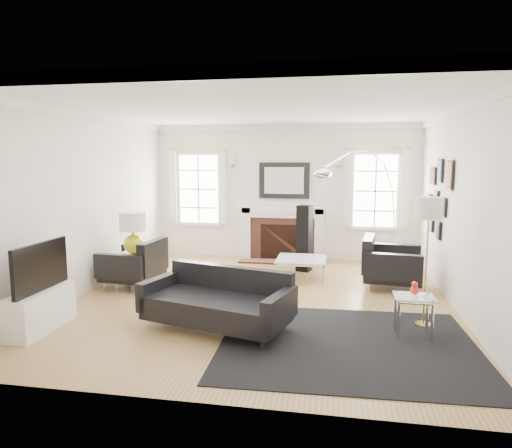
% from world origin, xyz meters
% --- Properties ---
extents(floor, '(6.00, 6.00, 0.00)m').
position_xyz_m(floor, '(0.00, 0.00, 0.00)').
color(floor, olive).
rests_on(floor, ground).
extents(back_wall, '(5.50, 0.04, 2.80)m').
position_xyz_m(back_wall, '(0.00, 3.00, 1.40)').
color(back_wall, white).
rests_on(back_wall, floor).
extents(front_wall, '(5.50, 0.04, 2.80)m').
position_xyz_m(front_wall, '(0.00, -3.00, 1.40)').
color(front_wall, white).
rests_on(front_wall, floor).
extents(left_wall, '(0.04, 6.00, 2.80)m').
position_xyz_m(left_wall, '(-2.75, 0.00, 1.40)').
color(left_wall, white).
rests_on(left_wall, floor).
extents(right_wall, '(0.04, 6.00, 2.80)m').
position_xyz_m(right_wall, '(2.75, 0.00, 1.40)').
color(right_wall, white).
rests_on(right_wall, floor).
extents(ceiling, '(5.50, 6.00, 0.02)m').
position_xyz_m(ceiling, '(0.00, 0.00, 2.80)').
color(ceiling, white).
rests_on(ceiling, back_wall).
extents(crown_molding, '(5.50, 6.00, 0.12)m').
position_xyz_m(crown_molding, '(0.00, 0.00, 2.74)').
color(crown_molding, white).
rests_on(crown_molding, back_wall).
extents(fireplace, '(1.70, 0.69, 1.11)m').
position_xyz_m(fireplace, '(0.00, 2.79, 0.54)').
color(fireplace, white).
rests_on(fireplace, floor).
extents(mantel_mirror, '(1.05, 0.07, 0.75)m').
position_xyz_m(mantel_mirror, '(0.00, 2.95, 1.65)').
color(mantel_mirror, black).
rests_on(mantel_mirror, back_wall).
extents(window_left, '(1.24, 0.15, 1.62)m').
position_xyz_m(window_left, '(-1.85, 2.95, 1.46)').
color(window_left, white).
rests_on(window_left, back_wall).
extents(window_right, '(1.24, 0.15, 1.62)m').
position_xyz_m(window_right, '(1.85, 2.95, 1.46)').
color(window_right, white).
rests_on(window_right, back_wall).
extents(gallery_wall, '(0.04, 1.73, 1.29)m').
position_xyz_m(gallery_wall, '(2.72, 1.30, 1.53)').
color(gallery_wall, black).
rests_on(gallery_wall, right_wall).
extents(tv_unit, '(0.35, 1.00, 1.09)m').
position_xyz_m(tv_unit, '(-2.44, -1.70, 0.33)').
color(tv_unit, white).
rests_on(tv_unit, floor).
extents(area_rug, '(2.94, 2.48, 0.01)m').
position_xyz_m(area_rug, '(1.25, -1.49, 0.01)').
color(area_rug, black).
rests_on(area_rug, floor).
extents(sofa, '(1.98, 1.29, 0.60)m').
position_xyz_m(sofa, '(-0.31, -1.24, 0.32)').
color(sofa, black).
rests_on(sofa, floor).
extents(armchair_left, '(0.93, 1.01, 0.64)m').
position_xyz_m(armchair_left, '(-2.13, 0.35, 0.36)').
color(armchair_left, black).
rests_on(armchair_left, floor).
extents(armchair_right, '(1.02, 1.11, 0.68)m').
position_xyz_m(armchair_right, '(1.95, 1.01, 0.38)').
color(armchair_right, black).
rests_on(armchair_right, floor).
extents(coffee_table, '(0.85, 0.85, 0.38)m').
position_xyz_m(coffee_table, '(0.51, 1.25, 0.35)').
color(coffee_table, silver).
rests_on(coffee_table, floor).
extents(side_table_left, '(0.51, 0.51, 0.56)m').
position_xyz_m(side_table_left, '(-2.13, 0.28, 0.46)').
color(side_table_left, silver).
rests_on(side_table_left, floor).
extents(nesting_table, '(0.45, 0.38, 0.49)m').
position_xyz_m(nesting_table, '(2.01, -1.12, 0.38)').
color(nesting_table, silver).
rests_on(nesting_table, floor).
extents(gourd_lamp, '(0.42, 0.42, 0.68)m').
position_xyz_m(gourd_lamp, '(-2.13, 0.28, 0.95)').
color(gourd_lamp, gold).
rests_on(gourd_lamp, side_table_left).
extents(orange_vase, '(0.10, 0.10, 0.16)m').
position_xyz_m(orange_vase, '(2.01, -1.12, 0.58)').
color(orange_vase, red).
rests_on(orange_vase, nesting_table).
extents(arc_floor_lamp, '(1.65, 1.53, 2.34)m').
position_xyz_m(arc_floor_lamp, '(1.52, 2.04, 1.26)').
color(arc_floor_lamp, white).
rests_on(arc_floor_lamp, floor).
extents(stick_floor_lamp, '(0.33, 0.33, 1.62)m').
position_xyz_m(stick_floor_lamp, '(2.20, -0.73, 1.41)').
color(stick_floor_lamp, gold).
rests_on(stick_floor_lamp, floor).
extents(speaker_tower, '(0.31, 0.31, 1.24)m').
position_xyz_m(speaker_tower, '(0.51, 1.91, 0.62)').
color(speaker_tower, black).
rests_on(speaker_tower, floor).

